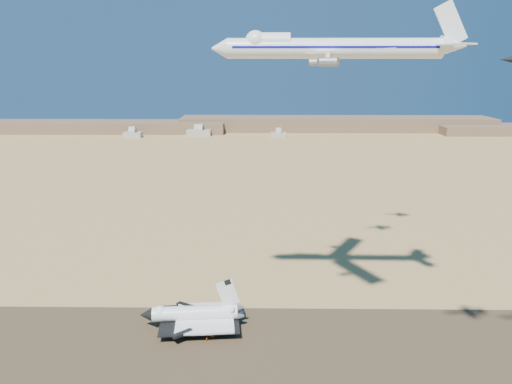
{
  "coord_description": "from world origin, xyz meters",
  "views": [
    {
      "loc": [
        20.98,
        -142.36,
        87.13
      ],
      "look_at": [
        18.88,
        8.0,
        48.68
      ],
      "focal_mm": 35.0,
      "sensor_mm": 36.0,
      "label": 1
    }
  ],
  "objects_px": {
    "chase_jet_e": "(381,48)",
    "carrier_747": "(327,48)",
    "shuttle": "(194,315)",
    "chase_jet_f": "(408,46)",
    "crew_b": "(207,339)",
    "crew_c": "(213,336)",
    "crew_a": "(211,335)"
  },
  "relations": [
    {
      "from": "carrier_747",
      "to": "crew_b",
      "type": "height_order",
      "value": "carrier_747"
    },
    {
      "from": "crew_b",
      "to": "crew_c",
      "type": "xyz_separation_m",
      "value": [
        1.81,
        1.69,
        0.14
      ]
    },
    {
      "from": "crew_c",
      "to": "crew_b",
      "type": "bearing_deg",
      "value": 58.54
    },
    {
      "from": "chase_jet_e",
      "to": "chase_jet_f",
      "type": "xyz_separation_m",
      "value": [
        16.84,
        24.08,
        1.35
      ]
    },
    {
      "from": "shuttle",
      "to": "carrier_747",
      "type": "relative_size",
      "value": 0.47
    },
    {
      "from": "chase_jet_e",
      "to": "carrier_747",
      "type": "bearing_deg",
      "value": -126.2
    },
    {
      "from": "shuttle",
      "to": "chase_jet_e",
      "type": "bearing_deg",
      "value": 26.94
    },
    {
      "from": "crew_a",
      "to": "crew_c",
      "type": "bearing_deg",
      "value": -112.57
    },
    {
      "from": "carrier_747",
      "to": "crew_a",
      "type": "xyz_separation_m",
      "value": [
        -35.43,
        -6.65,
        -90.92
      ]
    },
    {
      "from": "carrier_747",
      "to": "crew_a",
      "type": "relative_size",
      "value": 43.23
    },
    {
      "from": "crew_b",
      "to": "shuttle",
      "type": "bearing_deg",
      "value": -11.42
    },
    {
      "from": "carrier_747",
      "to": "crew_c",
      "type": "distance_m",
      "value": 97.57
    },
    {
      "from": "crew_a",
      "to": "crew_b",
      "type": "distance_m",
      "value": 2.31
    },
    {
      "from": "carrier_747",
      "to": "shuttle",
      "type": "bearing_deg",
      "value": -179.82
    },
    {
      "from": "crew_c",
      "to": "chase_jet_e",
      "type": "relative_size",
      "value": 0.12
    },
    {
      "from": "shuttle",
      "to": "crew_b",
      "type": "bearing_deg",
      "value": -65.16
    },
    {
      "from": "shuttle",
      "to": "crew_b",
      "type": "relative_size",
      "value": 22.37
    },
    {
      "from": "shuttle",
      "to": "chase_jet_f",
      "type": "bearing_deg",
      "value": 32.97
    },
    {
      "from": "chase_jet_e",
      "to": "crew_b",
      "type": "bearing_deg",
      "value": -145.67
    },
    {
      "from": "carrier_747",
      "to": "chase_jet_e",
      "type": "relative_size",
      "value": 5.01
    },
    {
      "from": "crew_a",
      "to": "crew_c",
      "type": "distance_m",
      "value": 0.6
    },
    {
      "from": "shuttle",
      "to": "crew_a",
      "type": "relative_size",
      "value": 20.27
    },
    {
      "from": "crew_a",
      "to": "chase_jet_e",
      "type": "xyz_separation_m",
      "value": [
        61.29,
        49.89,
        92.46
      ]
    },
    {
      "from": "crew_b",
      "to": "crew_c",
      "type": "height_order",
      "value": "crew_c"
    },
    {
      "from": "carrier_747",
      "to": "crew_b",
      "type": "relative_size",
      "value": 47.72
    },
    {
      "from": "crew_b",
      "to": "chase_jet_f",
      "type": "distance_m",
      "value": 144.5
    },
    {
      "from": "crew_a",
      "to": "crew_b",
      "type": "bearing_deg",
      "value": 148.82
    },
    {
      "from": "shuttle",
      "to": "crew_b",
      "type": "distance_m",
      "value": 10.99
    },
    {
      "from": "carrier_747",
      "to": "chase_jet_e",
      "type": "xyz_separation_m",
      "value": [
        25.86,
        43.24,
        1.54
      ]
    },
    {
      "from": "crew_c",
      "to": "chase_jet_f",
      "type": "relative_size",
      "value": 0.13
    },
    {
      "from": "carrier_747",
      "to": "chase_jet_f",
      "type": "xyz_separation_m",
      "value": [
        42.7,
        67.32,
        2.89
      ]
    },
    {
      "from": "chase_jet_f",
      "to": "chase_jet_e",
      "type": "bearing_deg",
      "value": -117.94
    }
  ]
}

